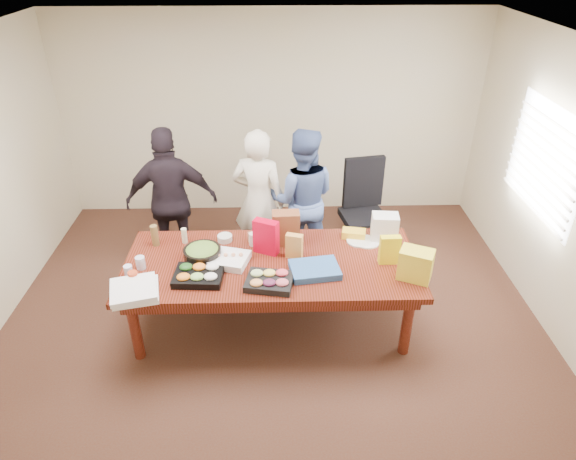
{
  "coord_description": "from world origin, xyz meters",
  "views": [
    {
      "loc": [
        0.06,
        -3.95,
        3.48
      ],
      "look_at": [
        0.16,
        0.1,
        1.04
      ],
      "focal_mm": 31.35,
      "sensor_mm": 36.0,
      "label": 1
    }
  ],
  "objects_px": {
    "office_chair": "(364,214)",
    "person_center": "(259,201)",
    "person_right": "(302,199)",
    "sheet_cake": "(226,259)",
    "conference_table": "(272,293)",
    "salad_bowl": "(202,254)"
  },
  "relations": [
    {
      "from": "office_chair",
      "to": "person_center",
      "type": "height_order",
      "value": "person_center"
    },
    {
      "from": "office_chair",
      "to": "person_right",
      "type": "relative_size",
      "value": 0.69
    },
    {
      "from": "sheet_cake",
      "to": "person_center",
      "type": "bearing_deg",
      "value": 90.85
    },
    {
      "from": "person_center",
      "to": "office_chair",
      "type": "bearing_deg",
      "value": -158.27
    },
    {
      "from": "conference_table",
      "to": "office_chair",
      "type": "xyz_separation_m",
      "value": [
        1.1,
        1.22,
        0.2
      ]
    },
    {
      "from": "person_center",
      "to": "sheet_cake",
      "type": "distance_m",
      "value": 1.12
    },
    {
      "from": "conference_table",
      "to": "salad_bowl",
      "type": "distance_m",
      "value": 0.79
    },
    {
      "from": "person_center",
      "to": "sheet_cake",
      "type": "xyz_separation_m",
      "value": [
        -0.29,
        -1.08,
        -0.06
      ]
    },
    {
      "from": "person_right",
      "to": "salad_bowl",
      "type": "height_order",
      "value": "person_right"
    },
    {
      "from": "person_right",
      "to": "sheet_cake",
      "type": "height_order",
      "value": "person_right"
    },
    {
      "from": "conference_table",
      "to": "person_center",
      "type": "bearing_deg",
      "value": 97.37
    },
    {
      "from": "conference_table",
      "to": "sheet_cake",
      "type": "xyz_separation_m",
      "value": [
        -0.43,
        0.01,
        0.41
      ]
    },
    {
      "from": "sheet_cake",
      "to": "office_chair",
      "type": "bearing_deg",
      "value": 54.36
    },
    {
      "from": "person_center",
      "to": "salad_bowl",
      "type": "distance_m",
      "value": 1.14
    },
    {
      "from": "conference_table",
      "to": "sheet_cake",
      "type": "bearing_deg",
      "value": 179.03
    },
    {
      "from": "office_chair",
      "to": "person_right",
      "type": "distance_m",
      "value": 0.8
    },
    {
      "from": "sheet_cake",
      "to": "salad_bowl",
      "type": "bearing_deg",
      "value": -178.36
    },
    {
      "from": "salad_bowl",
      "to": "office_chair",
      "type": "bearing_deg",
      "value": 33.37
    },
    {
      "from": "person_center",
      "to": "salad_bowl",
      "type": "relative_size",
      "value": 4.69
    },
    {
      "from": "person_center",
      "to": "sheet_cake",
      "type": "relative_size",
      "value": 4.09
    },
    {
      "from": "office_chair",
      "to": "sheet_cake",
      "type": "height_order",
      "value": "office_chair"
    },
    {
      "from": "person_right",
      "to": "conference_table",
      "type": "bearing_deg",
      "value": 76.83
    }
  ]
}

